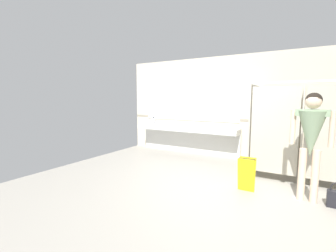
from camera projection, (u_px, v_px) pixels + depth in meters
name	position (u px, v px, depth m)	size (l,w,h in m)	color
ground_plane	(221.00, 194.00, 4.07)	(7.59, 5.57, 0.10)	#9E998E
wall_back	(253.00, 108.00, 6.08)	(7.59, 0.12, 2.77)	beige
wall_back_tile_band	(252.00, 121.00, 6.06)	(7.59, 0.01, 0.06)	#9E937F
vanity_counter	(186.00, 133.00, 6.86)	(3.10, 0.52, 0.94)	silver
mirror_panel	(190.00, 99.00, 6.90)	(3.00, 0.02, 1.30)	silver
bathroom_stalls	(330.00, 130.00, 4.42)	(2.84, 1.48, 1.94)	#B2AD9E
person_standing	(311.00, 133.00, 3.57)	(0.59, 0.44, 1.71)	beige
soap_dispenser	(154.00, 121.00, 7.51)	(0.07, 0.07, 0.21)	white
wet_floor_sign	(246.00, 174.00, 4.07)	(0.28, 0.19, 0.59)	yellow
floor_drain_cover	(297.00, 198.00, 3.81)	(0.14, 0.14, 0.01)	#B7BABF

